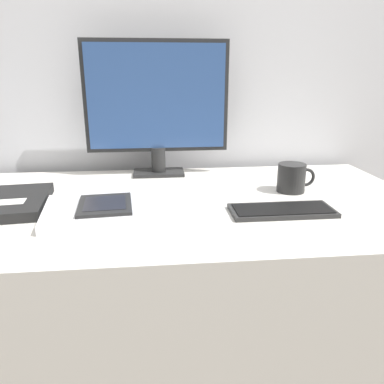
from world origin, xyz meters
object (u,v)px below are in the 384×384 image
(ereader, at_px, (105,205))
(monitor, at_px, (157,104))
(keyboard, at_px, (282,210))
(laptop, at_px, (101,209))
(notebook, at_px, (10,202))
(coffee_mug, at_px, (292,178))

(ereader, bearing_deg, monitor, 69.96)
(ereader, bearing_deg, keyboard, -4.21)
(laptop, height_order, notebook, notebook)
(monitor, xyz_separation_m, ereader, (-0.15, -0.41, -0.23))
(laptop, bearing_deg, monitor, 68.02)
(keyboard, height_order, coffee_mug, coffee_mug)
(coffee_mug, bearing_deg, keyboard, -116.76)
(notebook, bearing_deg, coffee_mug, 4.19)
(ereader, height_order, coffee_mug, coffee_mug)
(monitor, distance_m, notebook, 0.58)
(monitor, xyz_separation_m, coffee_mug, (0.42, -0.26, -0.21))
(monitor, relative_size, keyboard, 1.83)
(laptop, bearing_deg, coffee_mug, 13.65)
(ereader, distance_m, notebook, 0.29)
(keyboard, distance_m, coffee_mug, 0.21)
(keyboard, relative_size, laptop, 0.87)
(notebook, height_order, coffee_mug, coffee_mug)
(laptop, distance_m, coffee_mug, 0.60)
(coffee_mug, bearing_deg, monitor, 148.09)
(laptop, relative_size, ereader, 1.84)
(monitor, distance_m, ereader, 0.49)
(keyboard, height_order, notebook, notebook)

